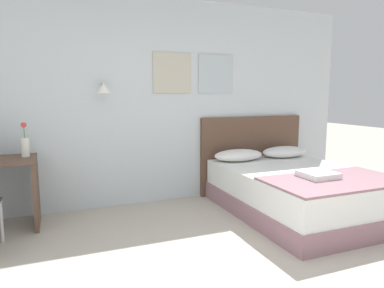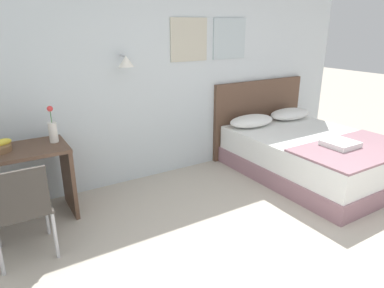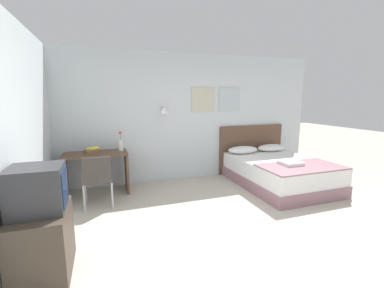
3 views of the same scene
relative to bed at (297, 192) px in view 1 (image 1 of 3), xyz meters
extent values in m
cube|color=silver|center=(-1.57, 1.11, 1.06)|extent=(5.98, 0.06, 2.65)
cube|color=#B7B29E|center=(-1.22, 1.07, 1.44)|extent=(0.52, 0.02, 0.52)
cube|color=#A8B7BC|center=(-0.59, 1.07, 1.44)|extent=(0.52, 0.02, 0.52)
cylinder|color=#B2B2B7|center=(-2.12, 1.00, 1.29)|extent=(0.02, 0.16, 0.02)
cone|color=white|center=(-2.12, 0.91, 1.24)|extent=(0.17, 0.17, 0.12)
cube|color=gray|center=(0.00, 0.00, -0.15)|extent=(1.51, 2.04, 0.22)
cube|color=white|center=(0.00, 0.00, 0.11)|extent=(1.48, 2.00, 0.31)
cube|color=brown|center=(0.00, 1.05, 0.29)|extent=(1.63, 0.06, 1.11)
ellipsoid|color=white|center=(-0.38, 0.77, 0.35)|extent=(0.70, 0.39, 0.16)
ellipsoid|color=white|center=(0.38, 0.77, 0.35)|extent=(0.70, 0.39, 0.16)
cube|color=gray|center=(0.00, -0.59, 0.28)|extent=(1.46, 0.82, 0.02)
cube|color=white|center=(-0.11, -0.45, 0.32)|extent=(0.34, 0.34, 0.06)
cube|color=brown|center=(-2.90, 0.73, 0.10)|extent=(0.04, 0.52, 0.73)
cylinder|color=#B7B7BC|center=(-3.20, 0.37, -0.05)|extent=(0.03, 0.03, 0.43)
cylinder|color=silver|center=(-2.98, 0.78, 0.60)|extent=(0.09, 0.09, 0.20)
cylinder|color=#3D7538|center=(-2.98, 0.78, 0.77)|extent=(0.01, 0.01, 0.14)
sphere|color=#DB3838|center=(-2.98, 0.78, 0.84)|extent=(0.06, 0.06, 0.06)
camera|label=1|loc=(-2.66, -3.24, 1.16)|focal=32.00mm
camera|label=2|loc=(-3.51, -2.71, 1.61)|focal=32.00mm
camera|label=3|loc=(-3.27, -4.10, 1.47)|focal=24.00mm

